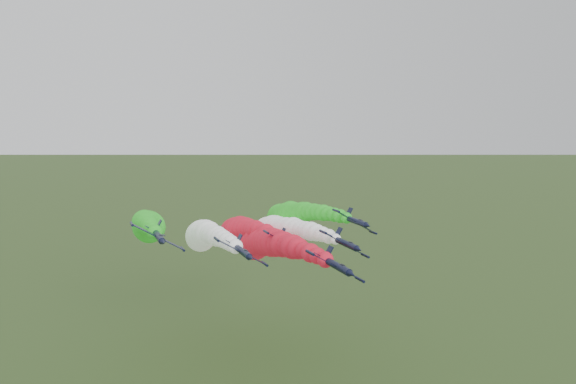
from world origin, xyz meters
name	(u,v)px	position (x,y,z in m)	size (l,w,h in m)	color
jet_lead	(264,243)	(1.49, 37.54, 35.87)	(14.77, 71.01, 16.75)	black
jet_inner_left	(204,235)	(-8.87, 53.74, 35.42)	(14.95, 71.18, 16.92)	black
jet_inner_right	(276,230)	(9.80, 52.17, 35.58)	(14.81, 71.05, 16.79)	black
jet_outer_left	(147,225)	(-21.78, 60.75, 37.62)	(15.18, 71.41, 17.15)	black
jet_outer_right	(289,215)	(17.46, 62.28, 37.39)	(14.46, 70.69, 16.43)	black
jet_trail	(240,230)	(4.23, 66.43, 33.29)	(15.10, 71.34, 17.08)	black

